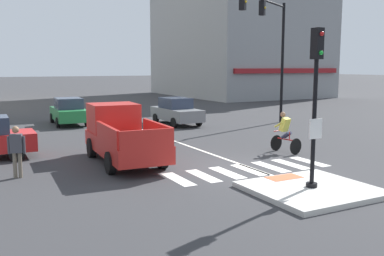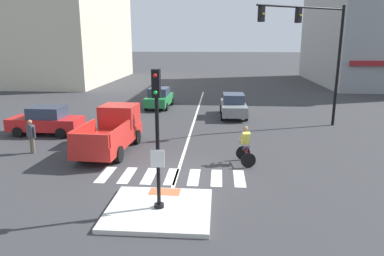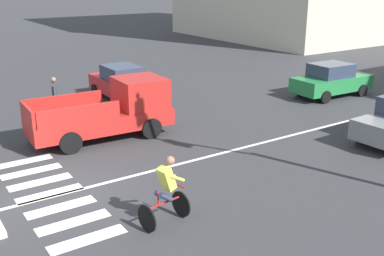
{
  "view_description": "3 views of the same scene",
  "coord_description": "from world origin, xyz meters",
  "px_view_note": "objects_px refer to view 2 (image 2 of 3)",
  "views": [
    {
      "loc": [
        -8.54,
        -12.02,
        3.53
      ],
      "look_at": [
        -0.21,
        3.83,
        0.99
      ],
      "focal_mm": 40.47,
      "sensor_mm": 36.0,
      "label": 1
    },
    {
      "loc": [
        1.87,
        -13.48,
        5.41
      ],
      "look_at": [
        0.55,
        3.72,
        1.11
      ],
      "focal_mm": 33.27,
      "sensor_mm": 36.0,
      "label": 2
    },
    {
      "loc": [
        11.53,
        -3.08,
        5.63
      ],
      "look_at": [
        0.49,
        4.31,
        1.23
      ],
      "focal_mm": 42.81,
      "sensor_mm": 36.0,
      "label": 3
    }
  ],
  "objects_px": {
    "signal_pole": "(157,127)",
    "traffic_light_mast": "(317,44)",
    "pedestrian_at_curb_left": "(31,134)",
    "car_green_westbound_distant": "(159,98)",
    "pickup_truck_red_westbound_near": "(113,131)",
    "car_red_cross_left": "(46,121)",
    "cyclist": "(246,145)",
    "car_grey_eastbound_far": "(233,106)"
  },
  "relations": [
    {
      "from": "signal_pole",
      "to": "traffic_light_mast",
      "type": "height_order",
      "value": "traffic_light_mast"
    },
    {
      "from": "traffic_light_mast",
      "to": "pedestrian_at_curb_left",
      "type": "bearing_deg",
      "value": -157.56
    },
    {
      "from": "signal_pole",
      "to": "car_green_westbound_distant",
      "type": "relative_size",
      "value": 1.06
    },
    {
      "from": "pickup_truck_red_westbound_near",
      "to": "pedestrian_at_curb_left",
      "type": "height_order",
      "value": "pickup_truck_red_westbound_near"
    },
    {
      "from": "pickup_truck_red_westbound_near",
      "to": "car_red_cross_left",
      "type": "bearing_deg",
      "value": 151.32
    },
    {
      "from": "cyclist",
      "to": "car_green_westbound_distant",
      "type": "bearing_deg",
      "value": 114.94
    },
    {
      "from": "traffic_light_mast",
      "to": "car_grey_eastbound_far",
      "type": "xyz_separation_m",
      "value": [
        -4.69,
        3.19,
        -4.37
      ]
    },
    {
      "from": "signal_pole",
      "to": "car_grey_eastbound_far",
      "type": "height_order",
      "value": "signal_pole"
    },
    {
      "from": "car_grey_eastbound_far",
      "to": "pickup_truck_red_westbound_near",
      "type": "height_order",
      "value": "pickup_truck_red_westbound_near"
    },
    {
      "from": "signal_pole",
      "to": "cyclist",
      "type": "bearing_deg",
      "value": 57.8
    },
    {
      "from": "traffic_light_mast",
      "to": "pedestrian_at_curb_left",
      "type": "height_order",
      "value": "traffic_light_mast"
    },
    {
      "from": "traffic_light_mast",
      "to": "signal_pole",
      "type": "bearing_deg",
      "value": -123.0
    },
    {
      "from": "signal_pole",
      "to": "car_green_westbound_distant",
      "type": "distance_m",
      "value": 18.3
    },
    {
      "from": "signal_pole",
      "to": "car_red_cross_left",
      "type": "bearing_deg",
      "value": 131.94
    },
    {
      "from": "signal_pole",
      "to": "car_red_cross_left",
      "type": "relative_size",
      "value": 1.07
    },
    {
      "from": "signal_pole",
      "to": "car_grey_eastbound_far",
      "type": "relative_size",
      "value": 1.07
    },
    {
      "from": "pickup_truck_red_westbound_near",
      "to": "cyclist",
      "type": "height_order",
      "value": "pickup_truck_red_westbound_near"
    },
    {
      "from": "car_red_cross_left",
      "to": "pedestrian_at_curb_left",
      "type": "relative_size",
      "value": 2.47
    },
    {
      "from": "signal_pole",
      "to": "pickup_truck_red_westbound_near",
      "type": "xyz_separation_m",
      "value": [
        -3.42,
        6.51,
        -1.84
      ]
    },
    {
      "from": "pedestrian_at_curb_left",
      "to": "car_red_cross_left",
      "type": "bearing_deg",
      "value": 105.65
    },
    {
      "from": "car_green_westbound_distant",
      "to": "signal_pole",
      "type": "bearing_deg",
      "value": -80.59
    },
    {
      "from": "car_grey_eastbound_far",
      "to": "cyclist",
      "type": "bearing_deg",
      "value": -88.94
    },
    {
      "from": "car_grey_eastbound_far",
      "to": "cyclist",
      "type": "xyz_separation_m",
      "value": [
        0.18,
        -9.98,
        0.06
      ]
    },
    {
      "from": "car_green_westbound_distant",
      "to": "traffic_light_mast",
      "type": "bearing_deg",
      "value": -30.58
    },
    {
      "from": "car_grey_eastbound_far",
      "to": "cyclist",
      "type": "relative_size",
      "value": 2.46
    },
    {
      "from": "car_green_westbound_distant",
      "to": "pickup_truck_red_westbound_near",
      "type": "bearing_deg",
      "value": -92.25
    },
    {
      "from": "pickup_truck_red_westbound_near",
      "to": "car_grey_eastbound_far",
      "type": "bearing_deg",
      "value": 52.95
    },
    {
      "from": "traffic_light_mast",
      "to": "cyclist",
      "type": "bearing_deg",
      "value": -123.56
    },
    {
      "from": "car_green_westbound_distant",
      "to": "car_red_cross_left",
      "type": "distance_m",
      "value": 10.26
    },
    {
      "from": "car_red_cross_left",
      "to": "car_grey_eastbound_far",
      "type": "bearing_deg",
      "value": 27.53
    },
    {
      "from": "pedestrian_at_curb_left",
      "to": "car_grey_eastbound_far",
      "type": "bearing_deg",
      "value": 42.63
    },
    {
      "from": "pickup_truck_red_westbound_near",
      "to": "cyclist",
      "type": "bearing_deg",
      "value": -13.79
    },
    {
      "from": "pickup_truck_red_westbound_near",
      "to": "pedestrian_at_curb_left",
      "type": "distance_m",
      "value": 3.88
    },
    {
      "from": "traffic_light_mast",
      "to": "car_green_westbound_distant",
      "type": "xyz_separation_m",
      "value": [
        -10.57,
        6.25,
        -4.37
      ]
    },
    {
      "from": "car_red_cross_left",
      "to": "cyclist",
      "type": "xyz_separation_m",
      "value": [
        11.28,
        -4.2,
        0.06
      ]
    },
    {
      "from": "signal_pole",
      "to": "car_green_westbound_distant",
      "type": "bearing_deg",
      "value": 99.41
    },
    {
      "from": "signal_pole",
      "to": "pedestrian_at_curb_left",
      "type": "relative_size",
      "value": 2.65
    },
    {
      "from": "car_grey_eastbound_far",
      "to": "pedestrian_at_curb_left",
      "type": "bearing_deg",
      "value": -137.37
    },
    {
      "from": "traffic_light_mast",
      "to": "car_green_westbound_distant",
      "type": "bearing_deg",
      "value": 149.42
    },
    {
      "from": "signal_pole",
      "to": "pedestrian_at_curb_left",
      "type": "distance_m",
      "value": 9.3
    },
    {
      "from": "traffic_light_mast",
      "to": "car_red_cross_left",
      "type": "distance_m",
      "value": 16.58
    },
    {
      "from": "car_grey_eastbound_far",
      "to": "car_red_cross_left",
      "type": "distance_m",
      "value": 12.51
    }
  ]
}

